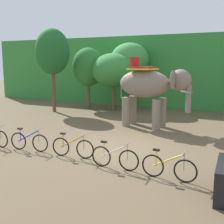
% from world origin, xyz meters
% --- Properties ---
extents(ground_plane, '(80.00, 80.00, 0.00)m').
position_xyz_m(ground_plane, '(0.00, 0.00, 0.00)').
color(ground_plane, brown).
extents(foliage_hedge, '(36.00, 6.00, 5.53)m').
position_xyz_m(foliage_hedge, '(0.00, 14.18, 2.77)').
color(foliage_hedge, '#338438').
rests_on(foliage_hedge, ground).
extents(tree_right, '(2.37, 2.37, 5.81)m').
position_xyz_m(tree_right, '(-7.88, 6.19, 4.20)').
color(tree_right, brown).
rests_on(tree_right, ground).
extents(tree_center, '(2.33, 2.33, 4.56)m').
position_xyz_m(tree_center, '(-6.35, 8.38, 3.12)').
color(tree_center, brown).
rests_on(tree_center, ground).
extents(tree_center_right, '(3.19, 3.19, 4.14)m').
position_xyz_m(tree_center_right, '(-4.34, 8.62, 2.91)').
color(tree_center_right, brown).
rests_on(tree_center_right, ground).
extents(tree_far_left, '(2.84, 2.84, 4.92)m').
position_xyz_m(tree_far_left, '(-3.63, 9.87, 3.69)').
color(tree_far_left, brown).
rests_on(tree_far_left, ground).
extents(elephant, '(4.21, 2.09, 3.78)m').
position_xyz_m(elephant, '(-0.07, 4.36, 2.20)').
color(elephant, gray).
rests_on(elephant, ground).
extents(bike_blue, '(1.70, 0.52, 0.92)m').
position_xyz_m(bike_blue, '(-2.89, -1.91, 0.39)').
color(bike_blue, black).
rests_on(bike_blue, ground).
extents(bike_orange, '(1.70, 0.52, 0.92)m').
position_xyz_m(bike_orange, '(-0.87, -1.82, 0.39)').
color(bike_orange, black).
rests_on(bike_orange, ground).
extents(bike_white, '(1.71, 0.52, 0.92)m').
position_xyz_m(bike_white, '(1.04, -2.18, 0.39)').
color(bike_white, black).
rests_on(bike_white, ground).
extents(bike_yellow, '(1.71, 0.52, 0.92)m').
position_xyz_m(bike_yellow, '(2.90, -2.29, 0.39)').
color(bike_yellow, black).
rests_on(bike_yellow, ground).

